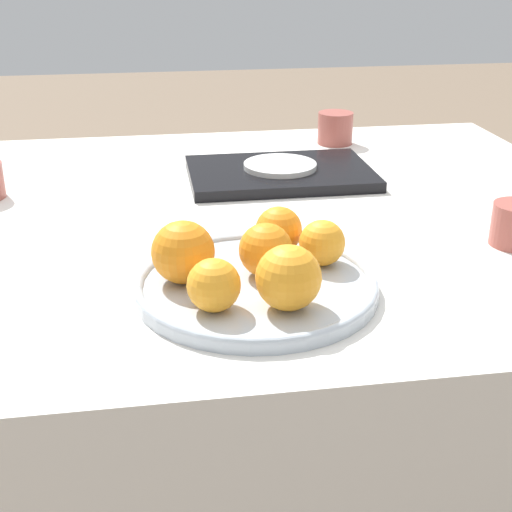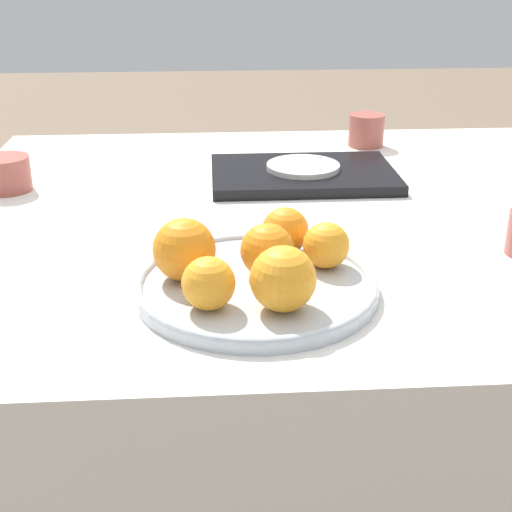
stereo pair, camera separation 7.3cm
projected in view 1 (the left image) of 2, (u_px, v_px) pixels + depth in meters
name	position (u px, v px, depth m)	size (l,w,h in m)	color
table	(275.00, 394.00, 1.34)	(1.17, 1.05, 0.74)	silver
fruit_platter	(256.00, 285.00, 0.90)	(0.31, 0.31, 0.02)	#B2BCC6
orange_0	(288.00, 278.00, 0.82)	(0.08, 0.08, 0.08)	orange
orange_1	(279.00, 230.00, 0.98)	(0.06, 0.06, 0.06)	orange
orange_2	(266.00, 250.00, 0.91)	(0.07, 0.07, 0.07)	orange
orange_3	(183.00, 252.00, 0.89)	(0.08, 0.08, 0.08)	orange
orange_4	(322.00, 243.00, 0.94)	(0.06, 0.06, 0.06)	orange
orange_5	(214.00, 285.00, 0.82)	(0.06, 0.06, 0.06)	orange
serving_tray	(280.00, 173.00, 1.34)	(0.34, 0.23, 0.02)	black
side_plate	(280.00, 166.00, 1.33)	(0.14, 0.14, 0.01)	silver
cup_2	(335.00, 128.00, 1.56)	(0.08, 0.08, 0.07)	#9E4C42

